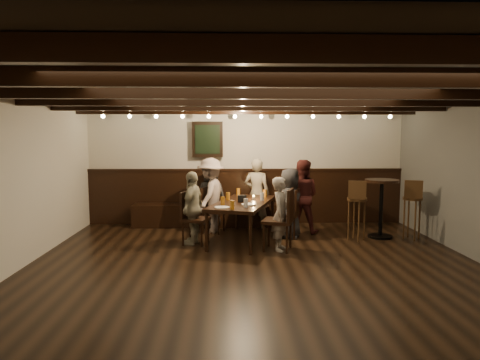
{
  "coord_description": "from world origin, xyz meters",
  "views": [
    {
      "loc": [
        -0.41,
        -5.36,
        1.83
      ],
      "look_at": [
        -0.2,
        1.3,
        1.13
      ],
      "focal_mm": 32.0,
      "sensor_mm": 36.0,
      "label": 1
    }
  ],
  "objects_px": {
    "chair_left_near": "(212,219)",
    "person_left_far": "(193,208)",
    "person_right_near": "(290,203)",
    "chair_right_far": "(279,231)",
    "chair_right_near": "(288,223)",
    "person_left_near": "(211,195)",
    "person_right_far": "(281,214)",
    "chair_left_far": "(195,228)",
    "bar_stool_left": "(357,218)",
    "dining_table": "(243,205)",
    "high_top_table": "(381,200)",
    "person_bench_left": "(211,196)",
    "person_bench_right": "(301,196)",
    "person_bench_centre": "(257,193)",
    "bar_stool_right": "(412,217)"
  },
  "relations": [
    {
      "from": "chair_left_near",
      "to": "person_left_far",
      "type": "height_order",
      "value": "person_left_far"
    },
    {
      "from": "person_right_near",
      "to": "chair_right_far",
      "type": "bearing_deg",
      "value": 178.14
    },
    {
      "from": "chair_right_near",
      "to": "person_left_near",
      "type": "bearing_deg",
      "value": 90.0
    },
    {
      "from": "person_right_far",
      "to": "chair_right_far",
      "type": "bearing_deg",
      "value": 90.0
    },
    {
      "from": "chair_left_far",
      "to": "chair_right_near",
      "type": "relative_size",
      "value": 1.02
    },
    {
      "from": "chair_right_near",
      "to": "bar_stool_left",
      "type": "height_order",
      "value": "bar_stool_left"
    },
    {
      "from": "dining_table",
      "to": "high_top_table",
      "type": "relative_size",
      "value": 1.9
    },
    {
      "from": "chair_right_near",
      "to": "person_bench_left",
      "type": "xyz_separation_m",
      "value": [
        -1.41,
        0.91,
        0.35
      ]
    },
    {
      "from": "person_left_far",
      "to": "person_right_far",
      "type": "relative_size",
      "value": 1.05
    },
    {
      "from": "dining_table",
      "to": "person_bench_left",
      "type": "distance_m",
      "value": 1.27
    },
    {
      "from": "person_left_far",
      "to": "person_right_far",
      "type": "distance_m",
      "value": 1.5
    },
    {
      "from": "person_bench_right",
      "to": "high_top_table",
      "type": "bearing_deg",
      "value": 179.17
    },
    {
      "from": "person_bench_right",
      "to": "person_right_far",
      "type": "height_order",
      "value": "person_bench_right"
    },
    {
      "from": "person_right_near",
      "to": "person_bench_centre",
      "type": "bearing_deg",
      "value": 51.34
    },
    {
      "from": "person_left_near",
      "to": "person_left_far",
      "type": "bearing_deg",
      "value": 0.0
    },
    {
      "from": "chair_left_near",
      "to": "person_right_near",
      "type": "bearing_deg",
      "value": 90.0
    },
    {
      "from": "chair_left_near",
      "to": "person_right_far",
      "type": "xyz_separation_m",
      "value": [
        1.13,
        -1.3,
        0.33
      ]
    },
    {
      "from": "chair_right_near",
      "to": "person_bench_right",
      "type": "bearing_deg",
      "value": -21.97
    },
    {
      "from": "person_bench_left",
      "to": "person_bench_right",
      "type": "xyz_separation_m",
      "value": [
        1.72,
        -0.54,
        0.07
      ]
    },
    {
      "from": "dining_table",
      "to": "chair_right_near",
      "type": "height_order",
      "value": "chair_right_near"
    },
    {
      "from": "person_right_near",
      "to": "chair_right_near",
      "type": "bearing_deg",
      "value": 90.0
    },
    {
      "from": "chair_left_far",
      "to": "person_right_near",
      "type": "distance_m",
      "value": 1.76
    },
    {
      "from": "chair_right_near",
      "to": "high_top_table",
      "type": "distance_m",
      "value": 1.72
    },
    {
      "from": "chair_left_near",
      "to": "person_left_near",
      "type": "relative_size",
      "value": 0.61
    },
    {
      "from": "bar_stool_left",
      "to": "bar_stool_right",
      "type": "bearing_deg",
      "value": 20.46
    },
    {
      "from": "dining_table",
      "to": "high_top_table",
      "type": "distance_m",
      "value": 2.49
    },
    {
      "from": "person_bench_left",
      "to": "dining_table",
      "type": "bearing_deg",
      "value": 135.0
    },
    {
      "from": "bar_stool_right",
      "to": "person_left_near",
      "type": "bearing_deg",
      "value": -169.72
    },
    {
      "from": "person_bench_centre",
      "to": "dining_table",
      "type": "bearing_deg",
      "value": 90.0
    },
    {
      "from": "person_bench_centre",
      "to": "person_bench_right",
      "type": "xyz_separation_m",
      "value": [
        0.81,
        -0.41,
        -0.0
      ]
    },
    {
      "from": "person_right_near",
      "to": "high_top_table",
      "type": "relative_size",
      "value": 1.19
    },
    {
      "from": "person_left_far",
      "to": "person_right_near",
      "type": "distance_m",
      "value": 1.75
    },
    {
      "from": "chair_left_near",
      "to": "person_bench_centre",
      "type": "bearing_deg",
      "value": 129.88
    },
    {
      "from": "person_right_far",
      "to": "bar_stool_right",
      "type": "xyz_separation_m",
      "value": [
        2.4,
        0.64,
        -0.19
      ]
    },
    {
      "from": "person_bench_centre",
      "to": "person_bench_right",
      "type": "distance_m",
      "value": 0.91
    },
    {
      "from": "chair_right_far",
      "to": "bar_stool_right",
      "type": "relative_size",
      "value": 0.93
    },
    {
      "from": "person_left_near",
      "to": "person_right_far",
      "type": "relative_size",
      "value": 1.2
    },
    {
      "from": "chair_left_near",
      "to": "person_bench_left",
      "type": "xyz_separation_m",
      "value": [
        -0.04,
        0.48,
        0.36
      ]
    },
    {
      "from": "chair_left_far",
      "to": "person_bench_centre",
      "type": "xyz_separation_m",
      "value": [
        1.14,
        1.22,
        0.42
      ]
    },
    {
      "from": "chair_right_far",
      "to": "chair_left_near",
      "type": "bearing_deg",
      "value": 57.97
    },
    {
      "from": "person_bench_centre",
      "to": "bar_stool_right",
      "type": "bearing_deg",
      "value": 176.59
    },
    {
      "from": "chair_right_near",
      "to": "person_right_near",
      "type": "bearing_deg",
      "value": -90.0
    },
    {
      "from": "chair_left_far",
      "to": "bar_stool_left",
      "type": "xyz_separation_m",
      "value": [
        2.8,
        0.15,
        0.12
      ]
    },
    {
      "from": "chair_left_near",
      "to": "chair_right_far",
      "type": "bearing_deg",
      "value": 57.97
    },
    {
      "from": "person_bench_right",
      "to": "person_right_far",
      "type": "relative_size",
      "value": 1.17
    },
    {
      "from": "person_right_far",
      "to": "high_top_table",
      "type": "xyz_separation_m",
      "value": [
        1.9,
        0.8,
        0.1
      ]
    },
    {
      "from": "person_right_near",
      "to": "bar_stool_right",
      "type": "bearing_deg",
      "value": -78.43
    },
    {
      "from": "chair_right_near",
      "to": "chair_left_far",
      "type": "bearing_deg",
      "value": 122.06
    },
    {
      "from": "person_bench_right",
      "to": "person_right_near",
      "type": "xyz_separation_m",
      "value": [
        -0.28,
        -0.38,
        -0.07
      ]
    },
    {
      "from": "person_right_far",
      "to": "chair_left_near",
      "type": "bearing_deg",
      "value": 58.49
    }
  ]
}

